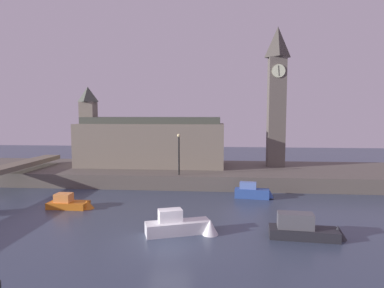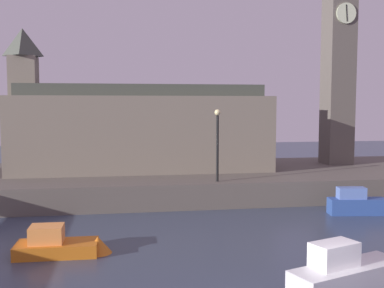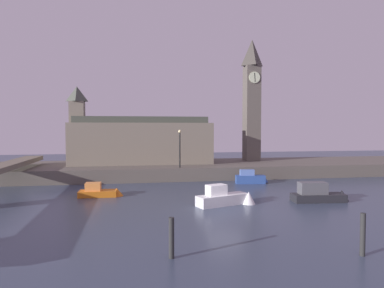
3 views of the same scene
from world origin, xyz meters
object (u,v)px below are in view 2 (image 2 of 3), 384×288
(clock_tower, at_px, (339,52))
(boat_tour_blue, at_px, (360,204))
(boat_patrol_orange, at_px, (67,245))
(parliament_hall, at_px, (137,128))
(streetlamp, at_px, (217,137))
(boat_ferry_white, at_px, (358,273))

(clock_tower, xyz_separation_m, boat_tour_blue, (-3.48, -10.08, -9.47))
(clock_tower, bearing_deg, boat_patrol_orange, -141.92)
(parliament_hall, xyz_separation_m, boat_patrol_orange, (-3.40, -13.84, -4.02))
(clock_tower, distance_m, streetlamp, 14.16)
(streetlamp, height_order, boat_tour_blue, streetlamp)
(streetlamp, bearing_deg, parliament_hall, 126.69)
(clock_tower, bearing_deg, streetlamp, -147.73)
(parliament_hall, bearing_deg, clock_tower, 3.20)
(clock_tower, height_order, boat_ferry_white, clock_tower)
(parliament_hall, bearing_deg, boat_ferry_white, -71.39)
(clock_tower, xyz_separation_m, parliament_hall, (-15.36, -0.86, -5.64))
(boat_patrol_orange, bearing_deg, boat_tour_blue, 16.83)
(streetlamp, relative_size, boat_patrol_orange, 1.09)
(clock_tower, bearing_deg, parliament_hall, -176.80)
(boat_patrol_orange, bearing_deg, streetlamp, 44.82)
(boat_ferry_white, bearing_deg, parliament_hall, 108.61)
(boat_ferry_white, xyz_separation_m, boat_patrol_orange, (-9.80, 5.16, -0.16))
(parliament_hall, relative_size, boat_patrol_orange, 4.46)
(parliament_hall, distance_m, boat_patrol_orange, 14.81)
(streetlamp, relative_size, boat_tour_blue, 1.16)
(streetlamp, distance_m, boat_patrol_orange, 11.73)
(boat_patrol_orange, bearing_deg, clock_tower, 38.08)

